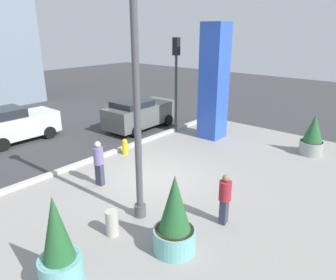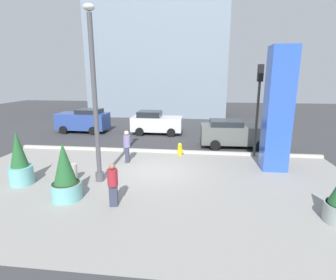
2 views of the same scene
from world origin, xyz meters
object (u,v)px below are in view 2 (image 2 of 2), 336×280
concrete_bollard (73,172)px  traffic_light_corner (259,96)px  lamp_post (95,101)px  potted_plant_curbside (20,162)px  car_passing_lane (235,133)px  potted_plant_mid_plaza (65,175)px  car_far_lane (156,123)px  fire_hydrant (180,149)px  car_intersection (84,120)px  art_pillar_blue (278,110)px  pedestrian_on_sidewalk (113,183)px  pedestrian_by_curb (127,145)px

concrete_bollard → traffic_light_corner: bearing=28.6°
lamp_post → potted_plant_curbside: bearing=-167.1°
potted_plant_curbside → car_passing_lane: potted_plant_curbside is taller
potted_plant_mid_plaza → car_far_lane: bearing=82.9°
lamp_post → car_passing_lane: bearing=45.1°
fire_hydrant → concrete_bollard: bearing=-135.7°
fire_hydrant → car_intersection: car_intersection is taller
art_pillar_blue → pedestrian_on_sidewalk: (-6.58, -4.70, -2.03)m
potted_plant_mid_plaza → car_far_lane: (1.45, 11.67, -0.05)m
lamp_post → traffic_light_corner: bearing=31.9°
concrete_bollard → traffic_light_corner: traffic_light_corner is taller
concrete_bollard → car_far_lane: 10.14m
potted_plant_mid_plaza → concrete_bollard: bearing=108.9°
car_passing_lane → pedestrian_by_curb: car_passing_lane is taller
pedestrian_by_curb → pedestrian_on_sidewalk: bearing=-80.2°
potted_plant_curbside → potted_plant_mid_plaza: size_ratio=1.06×
fire_hydrant → pedestrian_on_sidewalk: 6.63m
concrete_bollard → lamp_post: bearing=3.6°
car_intersection → traffic_light_corner: bearing=-22.5°
art_pillar_blue → pedestrian_by_curb: 7.65m
lamp_post → potted_plant_mid_plaza: 3.19m
lamp_post → fire_hydrant: (3.19, 4.19, -3.12)m
car_intersection → pedestrian_by_curb: 9.09m
pedestrian_on_sidewalk → car_intersection: bearing=118.2°
pedestrian_by_curb → fire_hydrant: bearing=30.4°
concrete_bollard → car_passing_lane: bearing=40.7°
car_far_lane → concrete_bollard: bearing=-101.7°
art_pillar_blue → concrete_bollard: art_pillar_blue is taller
art_pillar_blue → pedestrian_on_sidewalk: size_ratio=3.66×
potted_plant_mid_plaza → car_far_lane: size_ratio=0.55×
fire_hydrant → pedestrian_by_curb: (-2.67, -1.57, 0.59)m
potted_plant_curbside → traffic_light_corner: bearing=26.8°
potted_plant_curbside → lamp_post: bearing=12.9°
concrete_bollard → pedestrian_by_curb: bearing=57.8°
potted_plant_mid_plaza → pedestrian_on_sidewalk: size_ratio=1.37×
concrete_bollard → car_far_lane: bearing=78.3°
pedestrian_on_sidewalk → car_far_lane: bearing=92.2°
art_pillar_blue → car_intersection: (-12.98, 7.25, -1.95)m
concrete_bollard → potted_plant_curbside: bearing=-161.9°
potted_plant_curbside → car_far_lane: potted_plant_curbside is taller
potted_plant_curbside → pedestrian_by_curb: (3.68, 3.34, -0.01)m
traffic_light_corner → pedestrian_by_curb: 7.59m
lamp_post → potted_plant_mid_plaza: lamp_post is taller
car_intersection → concrete_bollard: bearing=-68.5°
pedestrian_by_curb → pedestrian_on_sidewalk: pedestrian_by_curb is taller
car_passing_lane → traffic_light_corner: bearing=-65.6°
art_pillar_blue → potted_plant_curbside: art_pillar_blue is taller
fire_hydrant → pedestrian_by_curb: size_ratio=0.44×
car_far_lane → pedestrian_by_curb: 7.23m
concrete_bollard → pedestrian_on_sidewalk: size_ratio=0.47×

